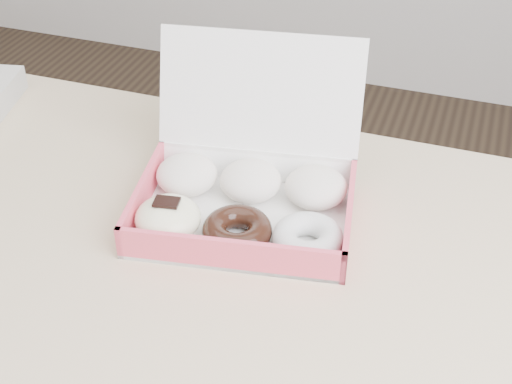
% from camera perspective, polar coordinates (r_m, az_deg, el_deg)
% --- Properties ---
extents(table, '(1.20, 0.80, 0.75)m').
position_cam_1_polar(table, '(1.05, -13.56, -6.97)').
color(table, '#D3B28A').
rests_on(table, ground).
extents(donut_box, '(0.34, 0.32, 0.21)m').
position_cam_1_polar(donut_box, '(1.00, -0.95, -0.02)').
color(donut_box, white).
rests_on(donut_box, table).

